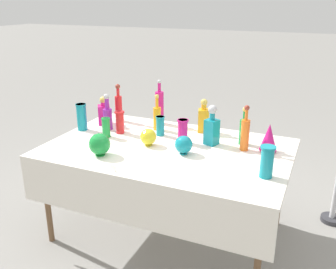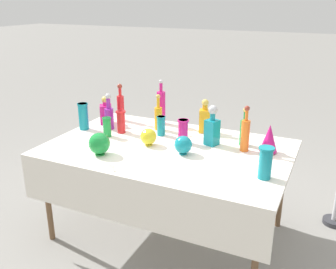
% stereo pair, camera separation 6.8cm
% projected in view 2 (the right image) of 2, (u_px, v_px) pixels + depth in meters
% --- Properties ---
extents(ground_plane, '(40.00, 40.00, 0.00)m').
position_uv_depth(ground_plane, '(168.00, 232.00, 3.10)').
color(ground_plane, gray).
extents(display_table, '(1.81, 1.16, 0.76)m').
position_uv_depth(display_table, '(166.00, 155.00, 2.82)').
color(display_table, white).
rests_on(display_table, ground).
extents(tall_bottle_0, '(0.08, 0.08, 0.40)m').
position_uv_depth(tall_bottle_0, '(161.00, 106.00, 3.32)').
color(tall_bottle_0, '#C61972').
rests_on(tall_bottle_0, display_table).
extents(tall_bottle_1, '(0.06, 0.06, 0.31)m').
position_uv_depth(tall_bottle_1, '(158.00, 117.00, 3.18)').
color(tall_bottle_1, orange).
rests_on(tall_bottle_1, display_table).
extents(tall_bottle_2, '(0.08, 0.08, 0.31)m').
position_uv_depth(tall_bottle_2, '(109.00, 116.00, 3.19)').
color(tall_bottle_2, purple).
rests_on(tall_bottle_2, display_table).
extents(tall_bottle_3, '(0.07, 0.07, 0.30)m').
position_uv_depth(tall_bottle_3, '(244.00, 131.00, 2.84)').
color(tall_bottle_3, '#198C38').
rests_on(tall_bottle_3, display_table).
extents(tall_bottle_4, '(0.06, 0.06, 0.34)m').
position_uv_depth(tall_bottle_4, '(121.00, 106.00, 3.41)').
color(tall_bottle_4, red).
rests_on(tall_bottle_4, display_table).
extents(tall_bottle_5, '(0.06, 0.06, 0.34)m').
position_uv_depth(tall_bottle_5, '(245.00, 134.00, 2.72)').
color(tall_bottle_5, orange).
rests_on(tall_bottle_5, display_table).
extents(square_decanter_0, '(0.12, 0.12, 0.31)m').
position_uv_depth(square_decanter_0, '(212.00, 128.00, 2.84)').
color(square_decanter_0, teal).
rests_on(square_decanter_0, display_table).
extents(square_decanter_1, '(0.14, 0.14, 0.25)m').
position_uv_depth(square_decanter_1, '(106.00, 112.00, 3.34)').
color(square_decanter_1, '#C61972').
rests_on(square_decanter_1, display_table).
extents(square_decanter_2, '(0.11, 0.11, 0.28)m').
position_uv_depth(square_decanter_2, '(205.00, 118.00, 3.12)').
color(square_decanter_2, orange).
rests_on(square_decanter_2, display_table).
extents(slender_vase_0, '(0.08, 0.08, 0.19)m').
position_uv_depth(slender_vase_0, '(121.00, 121.00, 3.11)').
color(slender_vase_0, red).
rests_on(slender_vase_0, display_table).
extents(slender_vase_1, '(0.07, 0.07, 0.16)m').
position_uv_depth(slender_vase_1, '(107.00, 126.00, 3.03)').
color(slender_vase_1, '#198C38').
rests_on(slender_vase_1, display_table).
extents(slender_vase_2, '(0.10, 0.10, 0.21)m').
position_uv_depth(slender_vase_2, '(266.00, 162.00, 2.31)').
color(slender_vase_2, teal).
rests_on(slender_vase_2, display_table).
extents(slender_vase_3, '(0.09, 0.09, 0.23)m').
position_uv_depth(slender_vase_3, '(83.00, 116.00, 3.18)').
color(slender_vase_3, teal).
rests_on(slender_vase_3, display_table).
extents(slender_vase_4, '(0.09, 0.09, 0.19)m').
position_uv_depth(slender_vase_4, '(183.00, 130.00, 2.89)').
color(slender_vase_4, '#C61972').
rests_on(slender_vase_4, display_table).
extents(slender_vase_5, '(0.07, 0.07, 0.16)m').
position_uv_depth(slender_vase_5, '(161.00, 125.00, 3.05)').
color(slender_vase_5, teal).
rests_on(slender_vase_5, display_table).
extents(fluted_vase_0, '(0.13, 0.13, 0.21)m').
position_uv_depth(fluted_vase_0, '(269.00, 138.00, 2.70)').
color(fluted_vase_0, '#C61972').
rests_on(fluted_vase_0, display_table).
extents(round_bowl_0, '(0.12, 0.12, 0.13)m').
position_uv_depth(round_bowl_0, '(148.00, 137.00, 2.85)').
color(round_bowl_0, yellow).
rests_on(round_bowl_0, display_table).
extents(round_bowl_1, '(0.13, 0.13, 0.14)m').
position_uv_depth(round_bowl_1, '(183.00, 145.00, 2.69)').
color(round_bowl_1, teal).
rests_on(round_bowl_1, display_table).
extents(round_bowl_2, '(0.15, 0.15, 0.16)m').
position_uv_depth(round_bowl_2, '(99.00, 144.00, 2.67)').
color(round_bowl_2, '#198C38').
rests_on(round_bowl_2, display_table).
extents(price_tag_left, '(0.05, 0.03, 0.04)m').
position_uv_depth(price_tag_left, '(111.00, 168.00, 2.45)').
color(price_tag_left, white).
rests_on(price_tag_left, display_table).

